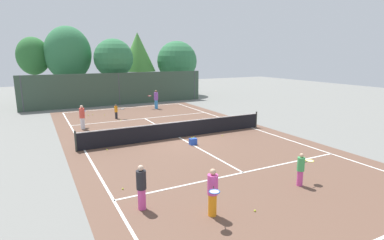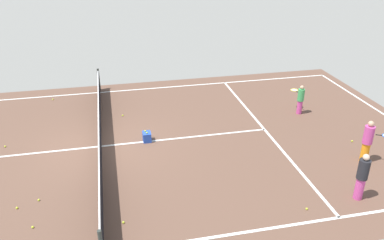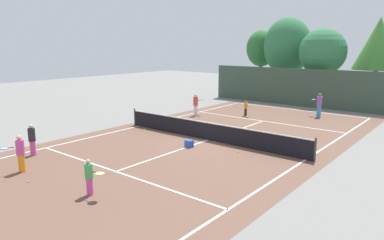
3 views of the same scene
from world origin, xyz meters
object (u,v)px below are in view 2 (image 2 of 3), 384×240
Objects in this scene: tennis_ball_0 at (53,99)px; tennis_ball_3 at (123,222)px; player_4 at (368,141)px; tennis_ball_11 at (307,209)px; player_5 at (362,176)px; ball_crate at (147,137)px; tennis_ball_2 at (5,146)px; tennis_ball_9 at (352,141)px; tennis_ball_12 at (123,115)px; tennis_ball_4 at (33,227)px; tennis_ball_1 at (39,200)px; tennis_ball_13 at (17,208)px; player_3 at (300,99)px.

tennis_ball_0 is 1.00× the size of tennis_ball_3.
tennis_ball_11 is at bearing 122.20° from player_4.
player_5 is 3.54× the size of ball_crate.
tennis_ball_3 is 5.16m from tennis_ball_11.
tennis_ball_11 is (-5.69, -9.12, 0.00)m from tennis_ball_2.
player_4 reaches higher than tennis_ball_0.
tennis_ball_11 is (-10.00, -7.85, 0.00)m from tennis_ball_0.
tennis_ball_9 is 1.00× the size of tennis_ball_12.
tennis_ball_4 is at bearing -177.89° from tennis_ball_0.
tennis_ball_1 is 1.00× the size of tennis_ball_4.
tennis_ball_12 is 6.57m from tennis_ball_13.
tennis_ball_1 is 2.82m from tennis_ball_3.
tennis_ball_4 is 1.00× the size of tennis_ball_12.
player_5 is 7.52m from ball_crate.
tennis_ball_0 and tennis_ball_11 have the same top height.
player_3 is at bearing -24.23° from tennis_ball_11.
tennis_ball_2 and tennis_ball_11 have the same top height.
player_3 is 0.86× the size of player_5.
tennis_ball_0 is 1.00× the size of tennis_ball_1.
player_4 is at bearing -124.90° from tennis_ball_12.
ball_crate reaches higher than tennis_ball_1.
tennis_ball_12 is 1.00× the size of tennis_ball_13.
tennis_ball_1 is at bearing 111.64° from player_3.
tennis_ball_12 is (5.50, 7.89, -0.76)m from player_4.
player_3 is 3.04× the size of ball_crate.
player_5 is 22.83× the size of tennis_ball_4.
ball_crate is at bearing 99.27° from player_3.
tennis_ball_11 is at bearing -105.42° from tennis_ball_1.
tennis_ball_0 is at bearing 70.03° from player_3.
tennis_ball_1 and tennis_ball_13 have the same top height.
tennis_ball_1 is 1.00× the size of tennis_ball_13.
tennis_ball_3 is (-5.15, -3.99, 0.00)m from tennis_ball_2.
tennis_ball_0 and tennis_ball_13 have the same top height.
ball_crate reaches higher than tennis_ball_12.
tennis_ball_0 and tennis_ball_4 have the same top height.
tennis_ball_11 is at bearing -147.63° from tennis_ball_12.
tennis_ball_9 is at bearing -164.21° from player_3.
tennis_ball_3 is 2.40m from tennis_ball_4.
tennis_ball_13 is (0.95, 0.56, 0.00)m from tennis_ball_4.
player_5 is at bearing 141.80° from player_4.
tennis_ball_2 is at bearing 24.12° from tennis_ball_1.
tennis_ball_9 is at bearing -116.64° from tennis_ball_12.
player_3 reaches higher than tennis_ball_11.
tennis_ball_9 and tennis_ball_12 have the same top height.
tennis_ball_4 and tennis_ball_12 have the same top height.
player_5 is 9.45m from tennis_ball_1.
tennis_ball_3 is (-5.60, 7.90, -0.64)m from player_3.
tennis_ball_1 and tennis_ball_11 have the same top height.
player_5 reaches higher than tennis_ball_4.
ball_crate is at bearing 38.25° from tennis_ball_11.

